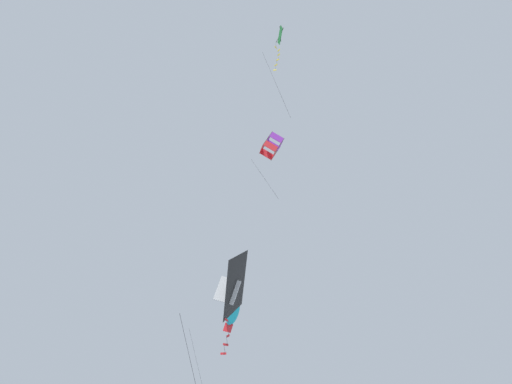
{
  "coord_description": "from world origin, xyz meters",
  "views": [
    {
      "loc": [
        17.37,
        -16.56,
        14.27
      ],
      "look_at": [
        7.08,
        1.01,
        26.97
      ],
      "focal_mm": 31.3,
      "sensor_mm": 36.0,
      "label": 1
    }
  ],
  "objects_px": {
    "kite_delta_near_left": "(234,286)",
    "kite_diamond_low_drifter": "(280,37)",
    "kite_fish_far_centre": "(233,312)",
    "kite_box_highest": "(272,146)"
  },
  "relations": [
    {
      "from": "kite_box_highest",
      "to": "kite_delta_near_left",
      "type": "xyz_separation_m",
      "value": [
        2.54,
        -7.55,
        -11.49
      ]
    },
    {
      "from": "kite_fish_far_centre",
      "to": "kite_delta_near_left",
      "type": "xyz_separation_m",
      "value": [
        9.85,
        -14.99,
        -4.59
      ]
    },
    {
      "from": "kite_delta_near_left",
      "to": "kite_diamond_low_drifter",
      "type": "bearing_deg",
      "value": -29.87
    },
    {
      "from": "kite_delta_near_left",
      "to": "kite_box_highest",
      "type": "bearing_deg",
      "value": -7.92
    },
    {
      "from": "kite_fish_far_centre",
      "to": "kite_diamond_low_drifter",
      "type": "xyz_separation_m",
      "value": [
        10.06,
        -11.39,
        10.65
      ]
    },
    {
      "from": "kite_fish_far_centre",
      "to": "kite_delta_near_left",
      "type": "bearing_deg",
      "value": -159.23
    },
    {
      "from": "kite_fish_far_centre",
      "to": "kite_diamond_low_drifter",
      "type": "distance_m",
      "value": 18.56
    },
    {
      "from": "kite_diamond_low_drifter",
      "to": "kite_fish_far_centre",
      "type": "bearing_deg",
      "value": -2.54
    },
    {
      "from": "kite_fish_far_centre",
      "to": "kite_box_highest",
      "type": "xyz_separation_m",
      "value": [
        7.31,
        -7.44,
        6.9
      ]
    },
    {
      "from": "kite_fish_far_centre",
      "to": "kite_diamond_low_drifter",
      "type": "height_order",
      "value": "kite_diamond_low_drifter"
    }
  ]
}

